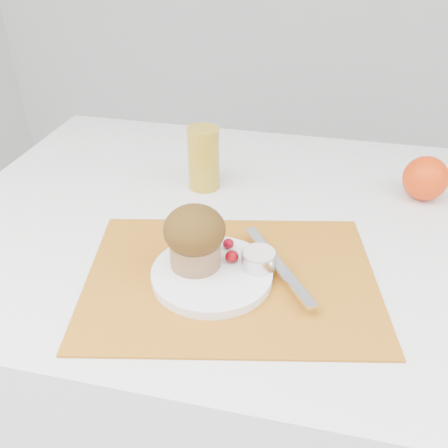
% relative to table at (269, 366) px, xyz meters
% --- Properties ---
extents(table, '(1.20, 0.80, 0.75)m').
position_rel_table_xyz_m(table, '(0.00, 0.00, 0.00)').
color(table, white).
rests_on(table, ground).
extents(placemat, '(0.49, 0.40, 0.00)m').
position_rel_table_xyz_m(placemat, '(-0.05, -0.17, 0.38)').
color(placemat, '#B86C19').
rests_on(placemat, table).
extents(plate, '(0.21, 0.21, 0.01)m').
position_rel_table_xyz_m(plate, '(-0.08, -0.18, 0.39)').
color(plate, white).
rests_on(plate, placemat).
extents(ramekin, '(0.06, 0.06, 0.02)m').
position_rel_table_xyz_m(ramekin, '(-0.01, -0.15, 0.40)').
color(ramekin, silver).
rests_on(ramekin, plate).
extents(cream, '(0.05, 0.05, 0.01)m').
position_rel_table_xyz_m(cream, '(-0.01, -0.15, 0.42)').
color(cream, silver).
rests_on(cream, ramekin).
extents(raspberry_near, '(0.02, 0.02, 0.02)m').
position_rel_table_xyz_m(raspberry_near, '(-0.07, -0.12, 0.40)').
color(raspberry_near, '#63020E').
rests_on(raspberry_near, plate).
extents(raspberry_far, '(0.02, 0.02, 0.02)m').
position_rel_table_xyz_m(raspberry_far, '(-0.05, -0.15, 0.40)').
color(raspberry_far, '#600207').
rests_on(raspberry_far, plate).
extents(butter_knife, '(0.13, 0.18, 0.01)m').
position_rel_table_xyz_m(butter_knife, '(0.02, -0.15, 0.40)').
color(butter_knife, silver).
rests_on(butter_knife, plate).
extents(orange, '(0.08, 0.08, 0.08)m').
position_rel_table_xyz_m(orange, '(0.25, 0.15, 0.42)').
color(orange, '#EF3D08').
rests_on(orange, table).
extents(juice_glass, '(0.08, 0.08, 0.12)m').
position_rel_table_xyz_m(juice_glass, '(-0.16, 0.10, 0.44)').
color(juice_glass, '#B89422').
rests_on(juice_glass, table).
extents(muffin, '(0.10, 0.10, 0.10)m').
position_rel_table_xyz_m(muffin, '(-0.10, -0.17, 0.44)').
color(muffin, '#9B704B').
rests_on(muffin, plate).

